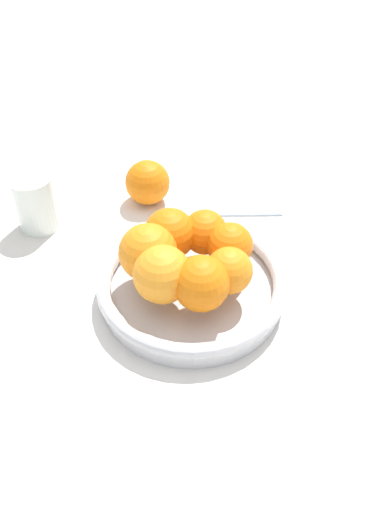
# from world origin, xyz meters

# --- Properties ---
(ground_plane) EXTENTS (4.00, 4.00, 0.00)m
(ground_plane) POSITION_xyz_m (0.00, 0.00, 0.00)
(ground_plane) COLOR silver
(fruit_bowl) EXTENTS (0.28, 0.28, 0.04)m
(fruit_bowl) POSITION_xyz_m (0.00, 0.00, 0.02)
(fruit_bowl) COLOR silver
(fruit_bowl) RESTS_ON ground_plane
(orange_pile) EXTENTS (0.19, 0.19, 0.08)m
(orange_pile) POSITION_xyz_m (0.00, 0.01, 0.08)
(orange_pile) COLOR orange
(orange_pile) RESTS_ON fruit_bowl
(stray_orange) EXTENTS (0.08, 0.08, 0.08)m
(stray_orange) POSITION_xyz_m (0.24, -0.07, 0.04)
(stray_orange) COLOR orange
(stray_orange) RESTS_ON ground_plane
(drinking_glass) EXTENTS (0.07, 0.07, 0.10)m
(drinking_glass) POSITION_xyz_m (0.29, 0.12, 0.05)
(drinking_glass) COLOR silver
(drinking_glass) RESTS_ON ground_plane
(napkin_folded) EXTENTS (0.19, 0.19, 0.01)m
(napkin_folded) POSITION_xyz_m (0.16, -0.23, 0.00)
(napkin_folded) COLOR silver
(napkin_folded) RESTS_ON ground_plane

